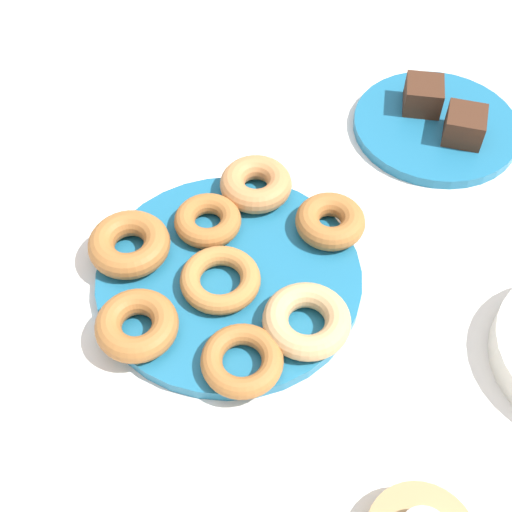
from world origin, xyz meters
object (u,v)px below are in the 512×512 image
donut_1 (220,280)px  brownie_near (423,95)px  donut_4 (129,244)px  donut_plate (229,277)px  donut_0 (330,221)px  donut_3 (307,321)px  donut_7 (242,361)px  donut_2 (137,325)px  brownie_far (465,125)px  cake_plate (436,126)px  donut_6 (208,221)px  donut_5 (256,184)px

donut_1 → brownie_near: (-0.30, 0.27, 0.01)m
donut_4 → donut_1: bearing=65.5°
donut_plate → donut_0: size_ratio=3.66×
donut_plate → donut_3: donut_3 is taller
donut_1 → donut_7: bearing=13.5°
donut_2 → brownie_far: bearing=126.9°
donut_2 → donut_3: size_ratio=0.94×
donut_0 → cake_plate: (-0.18, 0.16, -0.02)m
donut_3 → donut_4: donut_4 is taller
donut_3 → brownie_near: 0.39m
donut_4 → brownie_far: bearing=114.7°
cake_plate → brownie_near: (-0.03, -0.02, 0.03)m
brownie_far → donut_1: bearing=-52.6°
brownie_near → donut_3: bearing=-26.5°
donut_6 → donut_7: bearing=12.4°
donut_5 → cake_plate: 0.27m
donut_plate → donut_6: donut_6 is taller
donut_6 → brownie_near: (-0.21, 0.28, 0.01)m
donut_3 → donut_6: size_ratio=1.18×
donut_6 → donut_7: 0.19m
donut_1 → donut_5: (-0.14, 0.04, 0.00)m
brownie_near → donut_plate: bearing=-42.6°
donut_2 → cake_plate: donut_2 is taller
donut_plate → donut_4: (-0.03, -0.11, 0.02)m
donut_1 → cake_plate: 0.39m
donut_3 → donut_plate: bearing=-131.5°
donut_plate → donut_7: donut_7 is taller
donut_plate → donut_4: size_ratio=3.21×
donut_1 → donut_3: donut_3 is taller
donut_plate → donut_4: bearing=-104.9°
donut_2 → cake_plate: (-0.32, 0.37, -0.02)m
donut_1 → donut_4: bearing=-114.5°
donut_3 → brownie_far: size_ratio=1.74×
donut_plate → cake_plate: (-0.25, 0.27, -0.00)m
donut_1 → brownie_far: brownie_far is taller
donut_1 → brownie_near: size_ratio=1.66×
donut_6 → donut_7: size_ratio=0.94×
brownie_far → donut_4: bearing=-65.3°
donut_5 → brownie_near: brownie_near is taller
donut_3 → donut_6: bearing=-142.3°
brownie_near → brownie_far: (0.06, 0.04, 0.00)m
donut_4 → donut_7: donut_4 is taller
donut_2 → donut_7: donut_2 is taller
brownie_far → donut_6: bearing=-64.8°
donut_2 → donut_4: bearing=-170.0°
donut_0 → donut_4: 0.23m
donut_0 → donut_7: size_ratio=0.97×
donut_1 → donut_7: (0.10, 0.02, 0.00)m
donut_3 → brownie_far: 0.36m
donut_2 → donut_6: 0.16m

